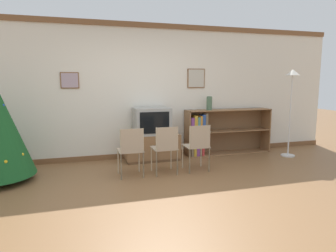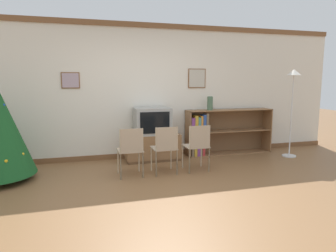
# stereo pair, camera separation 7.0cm
# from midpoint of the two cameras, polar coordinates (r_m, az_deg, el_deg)

# --- Properties ---
(ground_plane) EXTENTS (24.00, 24.00, 0.00)m
(ground_plane) POSITION_cam_midpoint_polar(r_m,az_deg,el_deg) (4.31, -0.60, -12.67)
(ground_plane) COLOR brown
(wall_back) EXTENTS (8.96, 0.11, 2.70)m
(wall_back) POSITION_cam_midpoint_polar(r_m,az_deg,el_deg) (6.12, -6.24, 6.53)
(wall_back) COLOR silver
(wall_back) RESTS_ON ground_plane
(tv_console) EXTENTS (1.07, 0.52, 0.52)m
(tv_console) POSITION_cam_midpoint_polar(r_m,az_deg,el_deg) (5.98, -3.44, -4.00)
(tv_console) COLOR brown
(tv_console) RESTS_ON ground_plane
(television) EXTENTS (0.70, 0.51, 0.52)m
(television) POSITION_cam_midpoint_polar(r_m,az_deg,el_deg) (5.89, -3.48, 0.95)
(television) COLOR #9E9E99
(television) RESTS_ON tv_console
(folding_chair_left) EXTENTS (0.40, 0.40, 0.82)m
(folding_chair_left) POSITION_cam_midpoint_polar(r_m,az_deg,el_deg) (4.89, -7.45, -4.38)
(folding_chair_left) COLOR tan
(folding_chair_left) RESTS_ON ground_plane
(folding_chair_center) EXTENTS (0.40, 0.40, 0.82)m
(folding_chair_center) POSITION_cam_midpoint_polar(r_m,az_deg,el_deg) (5.01, -0.88, -3.99)
(folding_chair_center) COLOR tan
(folding_chair_center) RESTS_ON ground_plane
(folding_chair_right) EXTENTS (0.40, 0.40, 0.82)m
(folding_chair_right) POSITION_cam_midpoint_polar(r_m,az_deg,el_deg) (5.19, 5.29, -3.57)
(folding_chair_right) COLOR tan
(folding_chair_right) RESTS_ON ground_plane
(bookshelf) EXTENTS (1.91, 0.36, 0.96)m
(bookshelf) POSITION_cam_midpoint_polar(r_m,az_deg,el_deg) (6.49, 8.46, -1.20)
(bookshelf) COLOR olive
(bookshelf) RESTS_ON ground_plane
(vase) EXTENTS (0.12, 0.12, 0.29)m
(vase) POSITION_cam_midpoint_polar(r_m,az_deg,el_deg) (6.32, 7.55, 4.34)
(vase) COLOR #47664C
(vase) RESTS_ON bookshelf
(standing_lamp) EXTENTS (0.28, 0.28, 1.80)m
(standing_lamp) POSITION_cam_midpoint_polar(r_m,az_deg,el_deg) (6.63, 22.21, 6.35)
(standing_lamp) COLOR silver
(standing_lamp) RESTS_ON ground_plane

